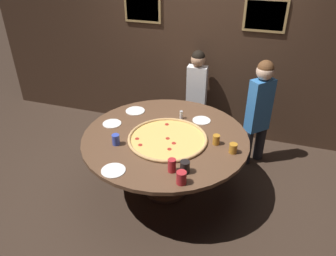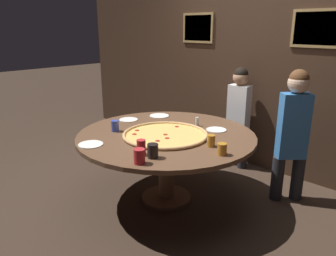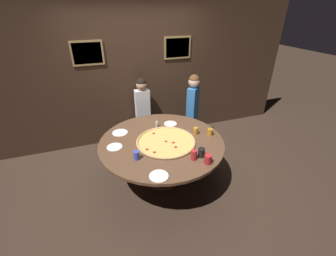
% 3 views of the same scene
% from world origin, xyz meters
% --- Properties ---
extents(ground_plane, '(24.00, 24.00, 0.00)m').
position_xyz_m(ground_plane, '(0.00, 0.00, 0.00)').
color(ground_plane, '#38281E').
extents(back_wall, '(6.40, 0.08, 2.60)m').
position_xyz_m(back_wall, '(0.00, 1.49, 1.30)').
color(back_wall, '#3D281C').
rests_on(back_wall, ground_plane).
extents(dining_table, '(1.78, 1.78, 0.74)m').
position_xyz_m(dining_table, '(0.00, 0.00, 0.63)').
color(dining_table, brown).
rests_on(dining_table, ground_plane).
extents(giant_pizza, '(0.84, 0.84, 0.03)m').
position_xyz_m(giant_pizza, '(0.05, -0.06, 0.75)').
color(giant_pizza, '#EAB75B').
rests_on(giant_pizza, dining_table).
extents(drink_cup_centre_back, '(0.09, 0.09, 0.12)m').
position_xyz_m(drink_cup_centre_back, '(0.37, -0.68, 0.80)').
color(drink_cup_centre_back, '#B22328').
rests_on(drink_cup_centre_back, dining_table).
extents(drink_cup_far_right, '(0.07, 0.07, 0.11)m').
position_xyz_m(drink_cup_far_right, '(0.55, 0.01, 0.79)').
color(drink_cup_far_right, '#BC7A23').
rests_on(drink_cup_far_right, dining_table).
extents(drink_cup_near_right, '(0.09, 0.09, 0.12)m').
position_xyz_m(drink_cup_near_right, '(0.36, -0.53, 0.80)').
color(drink_cup_near_right, black).
rests_on(drink_cup_near_right, dining_table).
extents(drink_cup_near_left, '(0.07, 0.07, 0.13)m').
position_xyz_m(drink_cup_near_left, '(0.25, -0.55, 0.81)').
color(drink_cup_near_left, '#B22328').
rests_on(drink_cup_near_left, dining_table).
extents(drink_cup_by_shaker, '(0.08, 0.08, 0.10)m').
position_xyz_m(drink_cup_by_shaker, '(0.73, -0.08, 0.79)').
color(drink_cup_by_shaker, '#BC7A23').
rests_on(drink_cup_by_shaker, dining_table).
extents(drink_cup_beside_pizza, '(0.08, 0.08, 0.11)m').
position_xyz_m(drink_cup_beside_pizza, '(-0.43, -0.31, 0.80)').
color(drink_cup_beside_pizza, '#384CB7').
rests_on(drink_cup_beside_pizza, dining_table).
extents(white_plate_right_side, '(0.22, 0.22, 0.01)m').
position_xyz_m(white_plate_right_side, '(-0.27, -0.71, 0.74)').
color(white_plate_right_side, white).
rests_on(white_plate_right_side, dining_table).
extents(white_plate_beside_cup, '(0.21, 0.21, 0.01)m').
position_xyz_m(white_plate_beside_cup, '(-0.66, 0.06, 0.74)').
color(white_plate_beside_cup, white).
rests_on(white_plate_beside_cup, dining_table).
extents(white_plate_far_back, '(0.21, 0.21, 0.01)m').
position_xyz_m(white_plate_far_back, '(0.30, 0.44, 0.74)').
color(white_plate_far_back, white).
rests_on(white_plate_far_back, dining_table).
extents(white_plate_near_front, '(0.23, 0.23, 0.01)m').
position_xyz_m(white_plate_near_front, '(-0.53, 0.42, 0.74)').
color(white_plate_near_front, white).
rests_on(white_plate_near_front, dining_table).
extents(condiment_shaker, '(0.04, 0.04, 0.10)m').
position_xyz_m(condiment_shaker, '(0.06, 0.42, 0.79)').
color(condiment_shaker, silver).
rests_on(condiment_shaker, dining_table).
extents(diner_side_right, '(0.32, 0.19, 1.30)m').
position_xyz_m(diner_side_right, '(0.04, 1.28, 0.73)').
color(diner_side_right, '#232328').
rests_on(diner_side_right, ground_plane).
extents(diner_far_left, '(0.33, 0.33, 1.38)m').
position_xyz_m(diner_far_left, '(0.91, 0.90, 0.78)').
color(diner_far_left, '#232328').
rests_on(diner_far_left, ground_plane).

